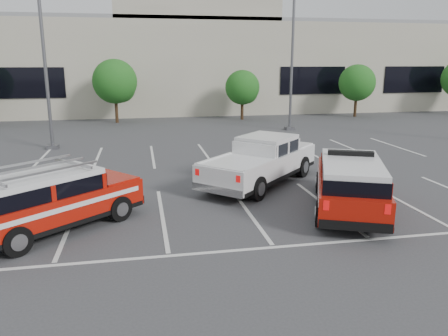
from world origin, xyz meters
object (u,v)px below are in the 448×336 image
object	(u,v)px
light_pole_left	(44,51)
fire_chief_suv	(349,188)
convention_building	(172,61)
tree_right	(358,84)
white_pickup	(261,165)
light_pole_mid	(292,53)
ladder_suv	(51,204)
tree_mid_right	(243,89)
tree_mid_left	(116,83)

from	to	relation	value
light_pole_left	fire_chief_suv	xyz separation A→B (m)	(11.18, -12.55, -4.42)
convention_building	tree_right	bearing A→B (deg)	-33.37
convention_building	white_pickup	bearing A→B (deg)	-87.78
white_pickup	light_pole_mid	bearing A→B (deg)	110.47
white_pickup	ladder_suv	distance (m)	7.96
tree_mid_right	light_pole_mid	xyz separation A→B (m)	(1.91, -6.05, 2.68)
convention_building	tree_right	distance (m)	17.96
white_pickup	light_pole_left	bearing A→B (deg)	-179.49
tree_mid_left	tree_right	distance (m)	20.00
light_pole_left	white_pickup	bearing A→B (deg)	-43.79
tree_mid_right	white_pickup	bearing A→B (deg)	-101.31
light_pole_mid	ladder_suv	distance (m)	21.35
tree_mid_right	white_pickup	xyz separation A→B (m)	(-3.79, -18.96, -1.78)
tree_mid_left	light_pole_left	bearing A→B (deg)	-107.10
convention_building	light_pole_mid	distance (m)	17.27
ladder_suv	light_pole_left	bearing A→B (deg)	149.54
tree_mid_left	fire_chief_suv	distance (m)	24.11
light_pole_left	ladder_suv	distance (m)	13.43
light_pole_mid	ladder_suv	size ratio (longest dim) A/B	2.06
light_pole_left	ladder_suv	xyz separation A→B (m)	(2.19, -12.50, -4.42)
tree_mid_left	ladder_suv	distance (m)	22.67
white_pickup	ladder_suv	bearing A→B (deg)	-108.95
light_pole_left	light_pole_mid	size ratio (longest dim) A/B	1.00
light_pole_mid	tree_mid_right	bearing A→B (deg)	107.52
tree_mid_right	fire_chief_suv	xyz separation A→B (m)	(-1.91, -22.60, -1.74)
convention_building	white_pickup	size ratio (longest dim) A/B	10.56
light_pole_mid	white_pickup	xyz separation A→B (m)	(-5.70, -12.91, -4.46)
convention_building	light_pole_left	bearing A→B (deg)	-112.39
tree_mid_left	light_pole_mid	bearing A→B (deg)	-26.92
convention_building	light_pole_left	xyz separation A→B (m)	(-8.18, -19.86, 0.47)
convention_building	ladder_suv	distance (m)	33.15
convention_building	light_pole_mid	xyz separation A→B (m)	(6.82, -15.86, 0.47)
convention_building	tree_right	size ratio (longest dim) A/B	13.58
light_pole_mid	fire_chief_suv	distance (m)	17.55
light_pole_left	light_pole_mid	bearing A→B (deg)	14.93
convention_building	fire_chief_suv	xyz separation A→B (m)	(3.00, -32.42, -3.96)
light_pole_left	light_pole_mid	world-z (taller)	same
fire_chief_suv	tree_mid_right	bearing A→B (deg)	107.98
light_pole_left	light_pole_mid	distance (m)	15.52
tree_right	light_pole_left	bearing A→B (deg)	-156.49
white_pickup	ladder_suv	size ratio (longest dim) A/B	1.15
convention_building	ladder_suv	xyz separation A→B (m)	(-5.99, -32.36, -3.95)
tree_mid_left	white_pickup	world-z (taller)	tree_mid_left
tree_mid_left	white_pickup	distance (m)	20.08
tree_mid_left	tree_right	xyz separation A→B (m)	(20.00, -0.00, -0.27)
tree_mid_right	light_pole_left	distance (m)	16.72
light_pole_left	white_pickup	distance (m)	13.63
fire_chief_suv	ladder_suv	world-z (taller)	ladder_suv
tree_mid_right	fire_chief_suv	size ratio (longest dim) A/B	0.71
tree_mid_left	light_pole_mid	distance (m)	13.53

